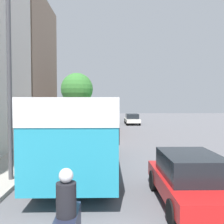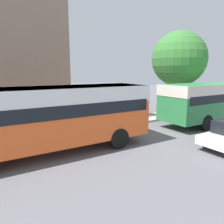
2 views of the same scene
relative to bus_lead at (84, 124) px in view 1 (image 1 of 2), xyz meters
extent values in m
cube|color=gray|center=(-7.53, 11.43, 3.95)|extent=(6.52, 8.62, 11.81)
cube|color=teal|center=(0.00, 0.00, -0.20)|extent=(2.59, 9.21, 2.51)
cube|color=white|center=(0.00, 0.00, 0.68)|extent=(2.61, 9.25, 0.75)
cube|color=black|center=(0.00, 0.00, 0.11)|extent=(2.64, 8.84, 0.55)
cylinder|color=black|center=(-1.19, 2.85, -1.46)|extent=(0.28, 1.00, 1.00)
cylinder|color=black|center=(1.19, 2.85, -1.46)|extent=(0.28, 1.00, 1.00)
cylinder|color=black|center=(-1.19, -2.85, -1.46)|extent=(0.28, 1.00, 1.00)
cylinder|color=black|center=(1.19, -2.85, -1.46)|extent=(0.28, 1.00, 1.00)
cube|color=#EA5B23|center=(0.09, 13.06, -0.21)|extent=(2.56, 9.29, 2.50)
cube|color=white|center=(0.09, 13.06, 0.67)|extent=(2.59, 9.34, 0.75)
cube|color=black|center=(0.09, 13.06, 0.11)|extent=(2.62, 8.92, 0.55)
cylinder|color=black|center=(-1.08, 15.94, -1.46)|extent=(0.28, 1.00, 1.00)
cylinder|color=black|center=(1.27, 15.94, -1.46)|extent=(0.28, 1.00, 1.00)
cylinder|color=black|center=(-1.08, 10.18, -1.46)|extent=(0.28, 1.00, 1.00)
cylinder|color=black|center=(1.27, 10.18, -1.46)|extent=(0.28, 1.00, 1.00)
cube|color=#2D8447|center=(0.32, 25.76, -0.28)|extent=(2.47, 10.72, 2.36)
cube|color=silver|center=(0.32, 25.76, 0.54)|extent=(2.50, 10.77, 0.71)
cube|color=black|center=(0.32, 25.76, 0.01)|extent=(2.52, 10.29, 0.52)
cylinder|color=black|center=(-0.82, 29.08, -1.46)|extent=(0.28, 1.00, 1.00)
cylinder|color=black|center=(1.46, 29.08, -1.46)|extent=(0.28, 1.00, 1.00)
cylinder|color=black|center=(-0.82, 22.43, -1.46)|extent=(0.28, 1.00, 1.00)
cylinder|color=black|center=(1.46, 22.43, -1.46)|extent=(0.28, 1.00, 1.00)
cylinder|color=black|center=(0.27, -5.47, -1.64)|extent=(0.10, 0.64, 0.64)
cylinder|color=black|center=(0.27, -6.37, -0.79)|extent=(0.36, 0.36, 0.60)
sphere|color=silver|center=(0.27, -6.37, -0.36)|extent=(0.26, 0.26, 0.26)
cube|color=red|center=(3.33, -3.88, -1.40)|extent=(1.71, 3.88, 0.48)
cube|color=black|center=(3.33, -3.88, -0.83)|extent=(1.51, 2.13, 0.65)
cylinder|color=black|center=(2.54, -2.68, -1.64)|extent=(0.22, 0.64, 0.64)
cylinder|color=black|center=(4.12, -2.68, -1.64)|extent=(0.22, 0.64, 0.64)
cylinder|color=black|center=(2.54, -5.09, -1.64)|extent=(0.22, 0.64, 0.64)
cube|color=silver|center=(4.22, 21.01, -1.42)|extent=(1.71, 4.30, 0.43)
cube|color=black|center=(4.22, 21.01, -0.90)|extent=(1.51, 2.36, 0.61)
cylinder|color=black|center=(5.01, 19.68, -1.64)|extent=(0.22, 0.64, 0.64)
cylinder|color=black|center=(3.44, 19.68, -1.64)|extent=(0.22, 0.64, 0.64)
cylinder|color=black|center=(5.01, 22.34, -1.64)|extent=(0.22, 0.64, 0.64)
cylinder|color=black|center=(3.44, 22.34, -1.64)|extent=(0.22, 0.64, 0.64)
cylinder|color=#232838|center=(-2.66, 9.64, -1.42)|extent=(0.33, 0.33, 0.78)
cylinder|color=gray|center=(-2.66, 9.64, -0.70)|extent=(0.42, 0.42, 0.65)
sphere|color=tan|center=(-2.66, 9.64, -0.27)|extent=(0.21, 0.21, 0.21)
cylinder|color=brown|center=(-3.28, 25.01, -0.38)|extent=(0.36, 0.36, 2.86)
sphere|color=#387A33|center=(-3.28, 25.01, 2.76)|extent=(4.55, 4.55, 4.55)
cylinder|color=#47474C|center=(-2.42, -1.91, 1.55)|extent=(0.16, 0.16, 6.72)
camera|label=1|loc=(1.00, -10.74, 0.95)|focal=40.00mm
camera|label=2|loc=(9.70, 10.32, 1.72)|focal=35.00mm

